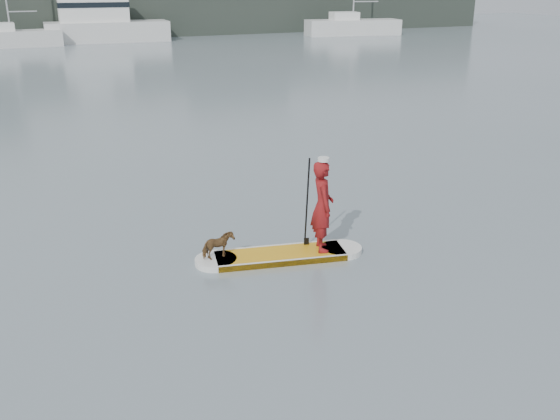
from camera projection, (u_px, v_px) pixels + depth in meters
name	position (u px, v px, depth m)	size (l,w,h in m)	color
ground	(354.00, 301.00, 10.51)	(140.00, 140.00, 0.00)	slate
paddleboard	(280.00, 255.00, 12.10)	(3.25, 1.31, 0.12)	orange
paddler	(322.00, 206.00, 11.93)	(0.65, 0.43, 1.79)	maroon
white_cap	(324.00, 159.00, 11.60)	(0.22, 0.22, 0.07)	silver
dog	(218.00, 246.00, 11.74)	(0.28, 0.61, 0.51)	#55351D
paddle	(307.00, 213.00, 12.20)	(0.10, 0.30, 2.00)	black
sailboat_d	(10.00, 37.00, 48.62)	(7.51, 2.59, 10.94)	silver
sailboat_f	(352.00, 25.00, 58.83)	(9.18, 4.25, 13.25)	silver
motor_yacht_a	(101.00, 21.00, 52.26)	(10.26, 3.70, 6.06)	silver
shore_mass	(48.00, 3.00, 54.76)	(90.00, 6.00, 6.00)	#212923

